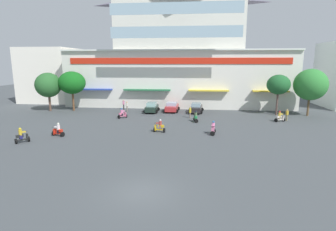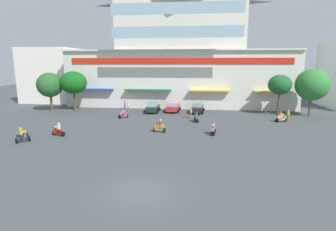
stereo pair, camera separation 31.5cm
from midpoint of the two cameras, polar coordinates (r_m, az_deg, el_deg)
The scene contains 21 objects.
ground_plane at distance 29.12m, azimuth -0.23°, elevation -4.35°, with size 128.00×128.00×0.00m, color #454A4D.
colonial_building at distance 50.24m, azimuth 2.83°, elevation 12.34°, with size 40.21×14.49×21.04m.
flank_building_left at distance 60.71m, azimuth -23.02°, elevation 8.06°, with size 9.93×10.88×10.73m.
plaza_tree_0 at distance 46.50m, azimuth -19.51°, elevation 6.67°, with size 4.39×4.04×6.48m.
plaza_tree_1 at distance 44.41m, azimuth 28.77°, elevation 5.81°, with size 4.70×4.90×6.98m.
plaza_tree_2 at distance 47.63m, azimuth -23.90°, elevation 6.02°, with size 4.03×4.31×6.28m.
plaza_tree_3 at distance 42.95m, azimuth 23.12°, elevation 6.09°, with size 3.40×3.26×6.12m.
parked_car_0 at distance 42.72m, azimuth -3.09°, elevation 1.76°, with size 2.29×3.98×1.59m.
parked_car_1 at distance 43.23m, azimuth 1.25°, elevation 1.86°, with size 2.49×4.19×1.52m.
parked_car_2 at distance 42.54m, azimuth 6.51°, elevation 1.64°, with size 2.48×4.22×1.53m.
scooter_rider_0 at distance 29.86m, azimuth 10.01°, elevation -2.87°, with size 0.72×1.44×1.53m.
scooter_rider_1 at distance 30.40m, azimuth -1.53°, elevation -2.44°, with size 1.37×0.73×1.52m.
scooter_rider_3 at distance 38.66m, azimuth -9.41°, elevation 0.34°, with size 1.29×1.35×1.48m.
scooter_rider_4 at distance 38.75m, azimuth 23.33°, elevation -0.40°, with size 1.51×1.13×1.51m.
scooter_rider_5 at distance 30.24m, azimuth -28.58°, elevation -3.89°, with size 1.24×1.33×1.56m.
scooter_rider_6 at distance 31.20m, azimuth -22.22°, elevation -2.99°, with size 1.48×0.90×1.51m.
scooter_rider_7 at distance 35.84m, azimuth 6.35°, elevation -0.38°, with size 0.71×1.51×1.55m.
pedestrian_0 at distance 45.91m, azimuth -9.11°, elevation 2.52°, with size 0.32×0.32×1.67m.
pedestrian_1 at distance 39.66m, azimuth 24.64°, elevation 0.19°, with size 0.51×0.51×1.63m.
pedestrian_2 at distance 38.15m, azimuth 5.16°, elevation 0.82°, with size 0.46×0.46×1.65m.
pedestrian_3 at distance 43.64m, azimuth -8.39°, elevation 2.10°, with size 0.40×0.40×1.67m.
Camera 2 is at (3.48, -14.83, 7.85)m, focal length 28.34 mm.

